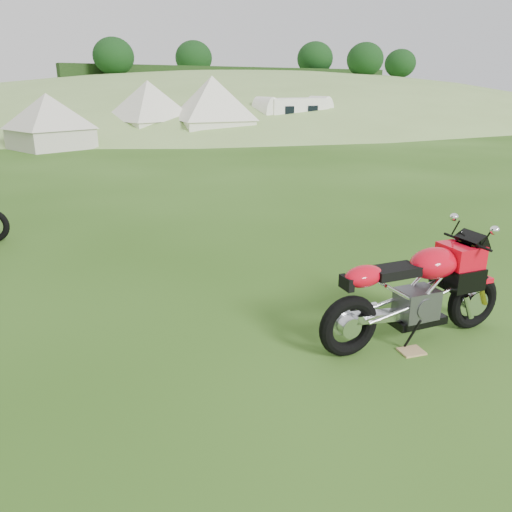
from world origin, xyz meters
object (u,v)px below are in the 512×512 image
plywood_board (411,351)px  tent_mid (149,111)px  caravan (293,117)px  tent_right (213,110)px  sport_motorcycle (417,285)px  tent_left (49,120)px

plywood_board → tent_mid: tent_mid is taller
caravan → plywood_board: bearing=-120.5°
tent_mid → caravan: tent_mid is taller
tent_mid → caravan: bearing=-29.0°
tent_mid → tent_right: size_ratio=0.96×
sport_motorcycle → tent_left: tent_left is taller
tent_mid → caravan: size_ratio=0.74×
tent_mid → tent_left: bearing=-175.2°
tent_right → caravan: 4.70m
plywood_board → caravan: (12.78, 19.33, 0.99)m
tent_left → tent_mid: size_ratio=0.88×
tent_mid → tent_right: tent_right is taller
plywood_board → tent_mid: size_ratio=0.08×
tent_left → tent_right: (7.55, -0.58, 0.22)m
tent_left → tent_mid: 5.25m
plywood_board → tent_mid: 22.40m
plywood_board → tent_left: bearing=88.4°
tent_left → caravan: tent_left is taller
sport_motorcycle → plywood_board: 0.69m
plywood_board → tent_right: tent_right is taller
tent_right → caravan: (4.67, -0.30, -0.43)m
plywood_board → caravan: size_ratio=0.06×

